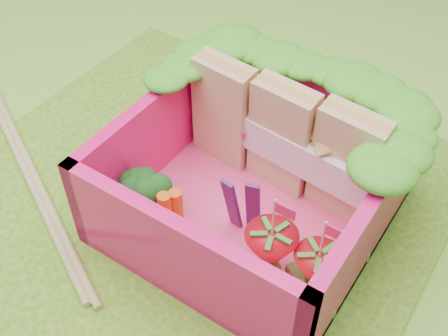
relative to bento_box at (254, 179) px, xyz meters
name	(u,v)px	position (x,y,z in m)	size (l,w,h in m)	color
ground	(184,204)	(-0.36, -0.13, -0.31)	(14.00, 14.00, 0.00)	#7ACC39
placemat	(184,202)	(-0.36, -0.13, -0.29)	(2.60, 2.60, 0.03)	#5B8C1F
bento_floor	(252,211)	(0.00, 0.00, -0.25)	(1.30, 1.30, 0.05)	#FA3F81
bento_box	(254,179)	(0.00, 0.00, 0.00)	(1.30, 1.30, 0.55)	#FD1571
lettuce_ruffle	(304,80)	(0.00, 0.47, 0.33)	(1.43, 0.77, 0.11)	#3F901A
sandwich_stack	(283,137)	(0.01, 0.28, 0.08)	(1.13, 0.27, 0.62)	tan
broccoli	(144,185)	(-0.46, -0.31, -0.04)	(0.33, 0.33, 0.26)	#5B9648
carrot_sticks	(171,211)	(-0.27, -0.34, -0.10)	(0.09, 0.13, 0.26)	#E94E13
purple_wedges	(242,205)	(0.03, -0.15, -0.04)	(0.16, 0.09, 0.38)	#4E1958
strawberry_left	(270,251)	(0.27, -0.28, -0.09)	(0.25, 0.25, 0.49)	red
strawberry_right	(317,270)	(0.50, -0.25, -0.10)	(0.23, 0.23, 0.47)	red
snap_peas	(298,271)	(0.41, -0.24, -0.20)	(0.55, 0.63, 0.05)	#66B539
chopsticks	(27,166)	(-1.27, -0.44, -0.25)	(2.00, 0.99, 0.04)	tan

